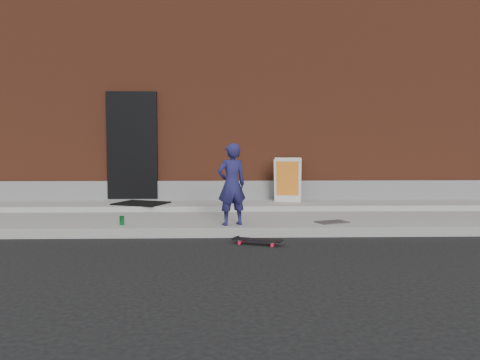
{
  "coord_description": "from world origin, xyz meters",
  "views": [
    {
      "loc": [
        -0.63,
        -6.96,
        1.36
      ],
      "look_at": [
        -0.4,
        0.8,
        0.82
      ],
      "focal_mm": 35.0,
      "sensor_mm": 36.0,
      "label": 1
    }
  ],
  "objects_px": {
    "skateboard": "(257,240)",
    "soda_can": "(122,221)",
    "child": "(232,184)",
    "pizza_sign": "(288,180)"
  },
  "relations": [
    {
      "from": "soda_can",
      "to": "pizza_sign",
      "type": "bearing_deg",
      "value": 37.93
    },
    {
      "from": "child",
      "to": "soda_can",
      "type": "bearing_deg",
      "value": -21.99
    },
    {
      "from": "pizza_sign",
      "to": "skateboard",
      "type": "bearing_deg",
      "value": -105.1
    },
    {
      "from": "skateboard",
      "to": "soda_can",
      "type": "height_order",
      "value": "soda_can"
    },
    {
      "from": "child",
      "to": "skateboard",
      "type": "height_order",
      "value": "child"
    },
    {
      "from": "skateboard",
      "to": "soda_can",
      "type": "distance_m",
      "value": 2.23
    },
    {
      "from": "child",
      "to": "pizza_sign",
      "type": "height_order",
      "value": "child"
    },
    {
      "from": "soda_can",
      "to": "child",
      "type": "bearing_deg",
      "value": -1.67
    },
    {
      "from": "skateboard",
      "to": "child",
      "type": "bearing_deg",
      "value": 113.9
    },
    {
      "from": "child",
      "to": "soda_can",
      "type": "relative_size",
      "value": 9.22
    }
  ]
}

